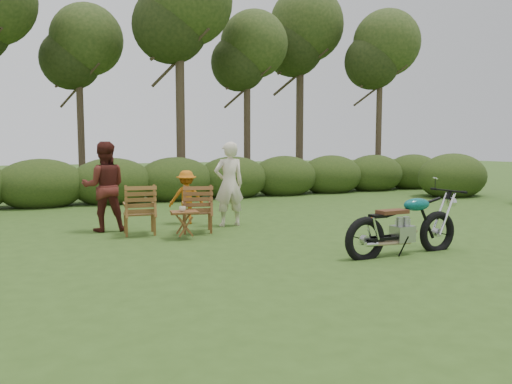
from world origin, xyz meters
name	(u,v)px	position (x,y,z in m)	size (l,w,h in m)	color
ground	(335,256)	(0.00, 0.00, 0.00)	(80.00, 80.00, 0.00)	#314D19
tree_line	(182,84)	(0.50, 9.74, 3.81)	(22.52, 11.62, 8.14)	#3D2F21
motorcycle	(402,254)	(1.08, -0.35, 0.00)	(2.13, 0.81, 1.22)	#0B958E
lawn_chair_right	(197,232)	(-1.29, 3.08, 0.00)	(0.67, 0.67, 0.97)	#5C3317
lawn_chair_left	(140,234)	(-2.42, 3.34, 0.00)	(0.69, 0.69, 1.00)	brown
side_table	(184,225)	(-1.75, 2.48, 0.27)	(0.52, 0.44, 0.53)	brown
cup	(182,209)	(-1.79, 2.46, 0.58)	(0.12, 0.12, 0.10)	beige
adult_a	(229,226)	(-0.40, 3.52, 0.00)	(0.68, 0.44, 1.86)	beige
adult_b	(106,231)	(-2.98, 4.03, 0.00)	(0.90, 0.70, 1.86)	#4D1B16
child	(187,224)	(-1.15, 4.22, 0.00)	(0.78, 0.45, 1.21)	#B96011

